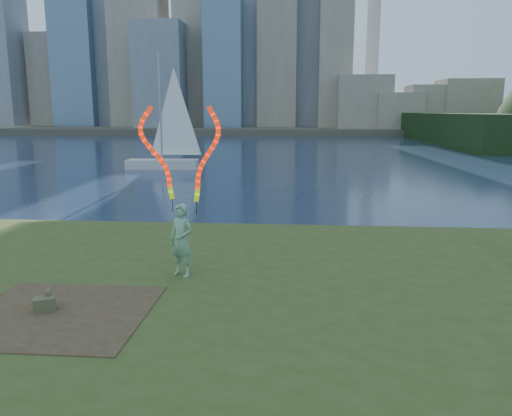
{
  "coord_description": "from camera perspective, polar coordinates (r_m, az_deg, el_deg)",
  "views": [
    {
      "loc": [
        2.02,
        -11.29,
        4.39
      ],
      "look_at": [
        1.03,
        1.0,
        1.97
      ],
      "focal_mm": 35.0,
      "sensor_mm": 36.0,
      "label": 1
    }
  ],
  "objects": [
    {
      "name": "dirt_patch",
      "position": [
        9.8,
        -21.71,
        -11.15
      ],
      "size": [
        3.2,
        3.0,
        0.02
      ],
      "primitive_type": "cube",
      "color": "#47331E",
      "rests_on": "grassy_knoll"
    },
    {
      "name": "woman_with_ribbons",
      "position": [
        10.9,
        -8.48,
        -0.55
      ],
      "size": [
        1.87,
        0.88,
        4.0
      ],
      "rotation": [
        0.0,
        0.0,
        -0.43
      ],
      "color": "#1A6729",
      "rests_on": "grassy_knoll"
    },
    {
      "name": "canvas_bag",
      "position": [
        9.97,
        -22.98,
        -10.02
      ],
      "size": [
        0.44,
        0.5,
        0.35
      ],
      "rotation": [
        0.0,
        0.0,
        0.42
      ],
      "color": "#49502B",
      "rests_on": "grassy_knoll"
    },
    {
      "name": "sailboat",
      "position": [
        38.77,
        -10.27,
        6.62
      ],
      "size": [
        5.73,
        1.98,
        8.65
      ],
      "rotation": [
        0.0,
        0.0,
        0.05
      ],
      "color": "silver",
      "rests_on": "ground"
    },
    {
      "name": "far_shore",
      "position": [
        106.37,
        3.58,
        9.03
      ],
      "size": [
        320.0,
        40.0,
        1.2
      ],
      "primitive_type": "cube",
      "color": "#494435",
      "rests_on": "ground"
    },
    {
      "name": "ground",
      "position": [
        12.28,
        -5.24,
        -9.9
      ],
      "size": [
        320.0,
        320.0,
        0.0
      ],
      "primitive_type": "plane",
      "color": "#1A2741",
      "rests_on": "ground"
    },
    {
      "name": "grassy_knoll",
      "position": [
        10.07,
        -7.55,
        -12.73
      ],
      "size": [
        20.0,
        18.0,
        0.8
      ],
      "color": "#394819",
      "rests_on": "ground"
    }
  ]
}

